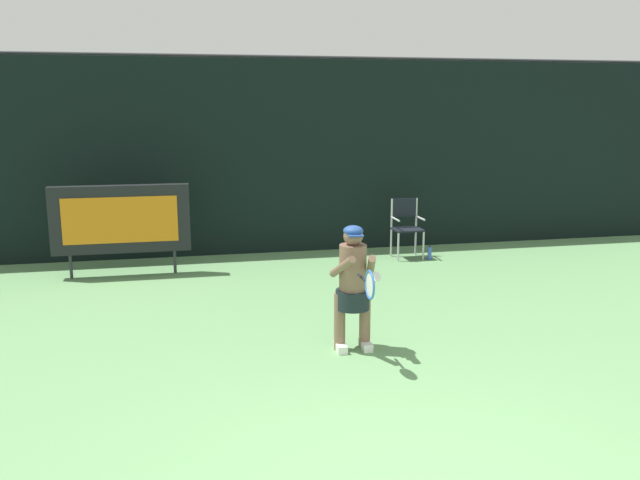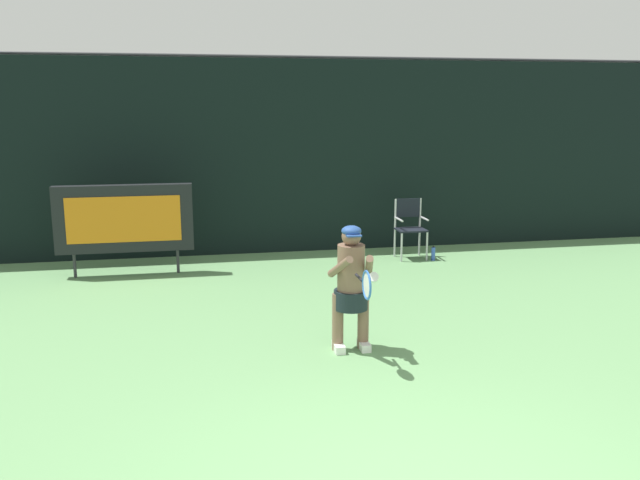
{
  "view_description": "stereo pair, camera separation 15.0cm",
  "coord_description": "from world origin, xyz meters",
  "px_view_note": "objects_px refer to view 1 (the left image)",
  "views": [
    {
      "loc": [
        -1.6,
        -3.81,
        2.78
      ],
      "look_at": [
        0.18,
        4.4,
        1.05
      ],
      "focal_mm": 37.16,
      "sensor_mm": 36.0,
      "label": 1
    },
    {
      "loc": [
        -1.45,
        -3.84,
        2.78
      ],
      "look_at": [
        0.18,
        4.4,
        1.05
      ],
      "focal_mm": 37.16,
      "sensor_mm": 36.0,
      "label": 2
    }
  ],
  "objects_px": {
    "umpire_chair": "(406,224)",
    "tennis_player": "(353,283)",
    "scoreboard": "(121,219)",
    "tennis_racket": "(369,284)",
    "water_bottle": "(430,253)"
  },
  "relations": [
    {
      "from": "scoreboard",
      "to": "tennis_racket",
      "type": "xyz_separation_m",
      "value": [
        2.82,
        -4.67,
        0.0
      ]
    },
    {
      "from": "water_bottle",
      "to": "tennis_player",
      "type": "height_order",
      "value": "tennis_player"
    },
    {
      "from": "tennis_player",
      "to": "tennis_racket",
      "type": "height_order",
      "value": "tennis_player"
    },
    {
      "from": "water_bottle",
      "to": "tennis_racket",
      "type": "bearing_deg",
      "value": -118.45
    },
    {
      "from": "water_bottle",
      "to": "tennis_racket",
      "type": "relative_size",
      "value": 0.44
    },
    {
      "from": "water_bottle",
      "to": "tennis_racket",
      "type": "distance_m",
      "value": 5.38
    },
    {
      "from": "umpire_chair",
      "to": "tennis_player",
      "type": "bearing_deg",
      "value": -116.71
    },
    {
      "from": "tennis_racket",
      "to": "scoreboard",
      "type": "bearing_deg",
      "value": 116.74
    },
    {
      "from": "scoreboard",
      "to": "tennis_player",
      "type": "relative_size",
      "value": 1.52
    },
    {
      "from": "scoreboard",
      "to": "umpire_chair",
      "type": "height_order",
      "value": "scoreboard"
    },
    {
      "from": "umpire_chair",
      "to": "tennis_racket",
      "type": "bearing_deg",
      "value": -113.66
    },
    {
      "from": "umpire_chair",
      "to": "tennis_racket",
      "type": "height_order",
      "value": "tennis_racket"
    },
    {
      "from": "umpire_chair",
      "to": "water_bottle",
      "type": "bearing_deg",
      "value": -38.99
    },
    {
      "from": "tennis_racket",
      "to": "tennis_player",
      "type": "bearing_deg",
      "value": 85.52
    },
    {
      "from": "scoreboard",
      "to": "water_bottle",
      "type": "xyz_separation_m",
      "value": [
        5.35,
        0.01,
        -0.82
      ]
    }
  ]
}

